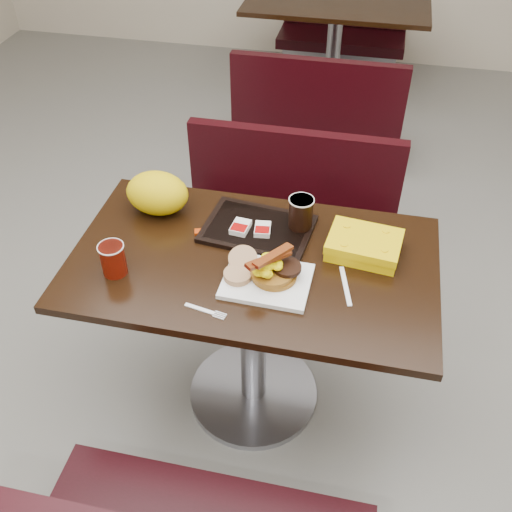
% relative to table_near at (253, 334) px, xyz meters
% --- Properties ---
extents(floor, '(6.00, 7.00, 0.01)m').
position_rel_table_near_xyz_m(floor, '(0.00, 0.00, -0.38)').
color(floor, gray).
rests_on(floor, ground).
extents(table_near, '(1.20, 0.70, 0.75)m').
position_rel_table_near_xyz_m(table_near, '(0.00, 0.00, 0.00)').
color(table_near, black).
rests_on(table_near, floor).
extents(bench_near_n, '(1.00, 0.46, 0.72)m').
position_rel_table_near_xyz_m(bench_near_n, '(0.00, 0.70, -0.02)').
color(bench_near_n, black).
rests_on(bench_near_n, floor).
extents(table_far, '(1.20, 0.70, 0.75)m').
position_rel_table_near_xyz_m(table_far, '(0.00, 2.60, 0.00)').
color(table_far, black).
rests_on(table_far, floor).
extents(bench_far_s, '(1.00, 0.46, 0.72)m').
position_rel_table_near_xyz_m(bench_far_s, '(0.00, 1.90, -0.02)').
color(bench_far_s, black).
rests_on(bench_far_s, floor).
extents(bench_far_n, '(1.00, 0.46, 0.72)m').
position_rel_table_near_xyz_m(bench_far_n, '(0.00, 3.30, -0.02)').
color(bench_far_n, black).
rests_on(bench_far_n, floor).
extents(platter, '(0.28, 0.22, 0.02)m').
position_rel_table_near_xyz_m(platter, '(0.07, -0.10, 0.38)').
color(platter, white).
rests_on(platter, table_near).
extents(pancake_stack, '(0.17, 0.17, 0.03)m').
position_rel_table_near_xyz_m(pancake_stack, '(0.09, -0.08, 0.41)').
color(pancake_stack, '#875C16').
rests_on(pancake_stack, platter).
extents(sausage_patty, '(0.11, 0.11, 0.01)m').
position_rel_table_near_xyz_m(sausage_patty, '(0.13, -0.07, 0.43)').
color(sausage_patty, black).
rests_on(sausage_patty, pancake_stack).
extents(scrambled_eggs, '(0.11, 0.10, 0.05)m').
position_rel_table_near_xyz_m(scrambled_eggs, '(0.06, -0.10, 0.44)').
color(scrambled_eggs, '#FFF205').
rests_on(scrambled_eggs, pancake_stack).
extents(bacon_strips, '(0.16, 0.17, 0.01)m').
position_rel_table_near_xyz_m(bacon_strips, '(0.07, -0.10, 0.48)').
color(bacon_strips, '#4A0A05').
rests_on(bacon_strips, scrambled_eggs).
extents(muffin_bottom, '(0.10, 0.10, 0.02)m').
position_rel_table_near_xyz_m(muffin_bottom, '(-0.02, -0.11, 0.40)').
color(muffin_bottom, '#A37B56').
rests_on(muffin_bottom, platter).
extents(muffin_top, '(0.10, 0.10, 0.05)m').
position_rel_table_near_xyz_m(muffin_top, '(-0.02, -0.05, 0.41)').
color(muffin_top, '#A37B56').
rests_on(muffin_top, platter).
extents(coffee_cup_near, '(0.09, 0.09, 0.11)m').
position_rel_table_near_xyz_m(coffee_cup_near, '(-0.42, -0.15, 0.43)').
color(coffee_cup_near, maroon).
rests_on(coffee_cup_near, table_near).
extents(fork, '(0.14, 0.05, 0.00)m').
position_rel_table_near_xyz_m(fork, '(-0.11, -0.25, 0.38)').
color(fork, white).
rests_on(fork, table_near).
extents(knife, '(0.06, 0.17, 0.00)m').
position_rel_table_near_xyz_m(knife, '(0.31, -0.06, 0.38)').
color(knife, white).
rests_on(knife, table_near).
extents(condiment_syrup, '(0.04, 0.04, 0.01)m').
position_rel_table_near_xyz_m(condiment_syrup, '(-0.21, 0.09, 0.38)').
color(condiment_syrup, '#A82F07').
rests_on(condiment_syrup, table_near).
extents(condiment_ketchup, '(0.05, 0.04, 0.01)m').
position_rel_table_near_xyz_m(condiment_ketchup, '(-0.06, 0.08, 0.38)').
color(condiment_ketchup, '#8C0504').
rests_on(condiment_ketchup, table_near).
extents(tray, '(0.39, 0.30, 0.02)m').
position_rel_table_near_xyz_m(tray, '(-0.01, 0.15, 0.38)').
color(tray, black).
rests_on(tray, table_near).
extents(hashbrown_sleeve_left, '(0.07, 0.08, 0.02)m').
position_rel_table_near_xyz_m(hashbrown_sleeve_left, '(-0.07, 0.12, 0.40)').
color(hashbrown_sleeve_left, silver).
rests_on(hashbrown_sleeve_left, tray).
extents(hashbrown_sleeve_right, '(0.06, 0.08, 0.02)m').
position_rel_table_near_xyz_m(hashbrown_sleeve_right, '(0.01, 0.13, 0.40)').
color(hashbrown_sleeve_right, silver).
rests_on(hashbrown_sleeve_right, tray).
extents(coffee_cup_far, '(0.10, 0.10, 0.11)m').
position_rel_table_near_xyz_m(coffee_cup_far, '(0.13, 0.18, 0.45)').
color(coffee_cup_far, black).
rests_on(coffee_cup_far, tray).
extents(clamshell, '(0.25, 0.20, 0.06)m').
position_rel_table_near_xyz_m(clamshell, '(0.35, 0.11, 0.41)').
color(clamshell, '#E7BC03').
rests_on(clamshell, table_near).
extents(paper_bag, '(0.27, 0.24, 0.15)m').
position_rel_table_near_xyz_m(paper_bag, '(-0.39, 0.19, 0.45)').
color(paper_bag, yellow).
rests_on(paper_bag, table_near).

